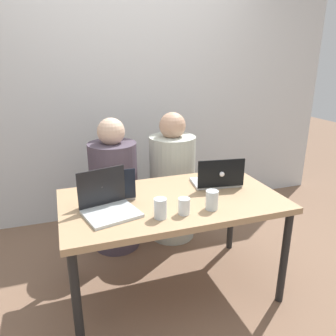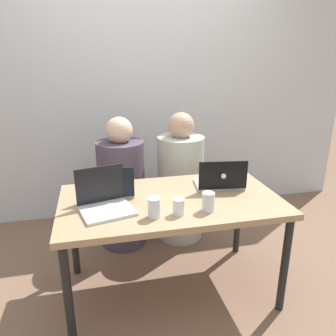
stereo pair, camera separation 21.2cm
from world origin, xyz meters
The scene contains 11 objects.
ground_plane centered at (0.00, 0.00, 0.00)m, with size 12.00×12.00×0.00m, color brown.
back_wall centered at (0.00, 1.38, 1.19)m, with size 4.50×0.10×2.37m, color silver.
desk centered at (0.00, 0.00, 0.64)m, with size 1.40×0.79×0.71m.
person_on_left centered at (-0.26, 0.71, 0.50)m, with size 0.44×0.44×1.12m.
person_on_right centered at (0.26, 0.71, 0.50)m, with size 0.47×0.47×1.14m.
laptop_back_right centered at (0.38, 0.11, 0.75)m, with size 0.36×0.27×0.21m.
laptop_back_left centered at (-0.39, 0.13, 0.75)m, with size 0.34×0.25×0.21m.
laptop_front_left centered at (-0.42, -0.07, 0.76)m, with size 0.35×0.32×0.24m.
water_glass_right centered at (0.17, -0.22, 0.76)m, with size 0.08×0.08×0.12m.
water_glass_center centered at (-0.01, -0.23, 0.75)m, with size 0.07×0.07×0.10m.
water_glass_left centered at (-0.15, -0.23, 0.76)m, with size 0.07×0.07×0.12m.
Camera 1 is at (-0.65, -1.82, 1.57)m, focal length 35.00 mm.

